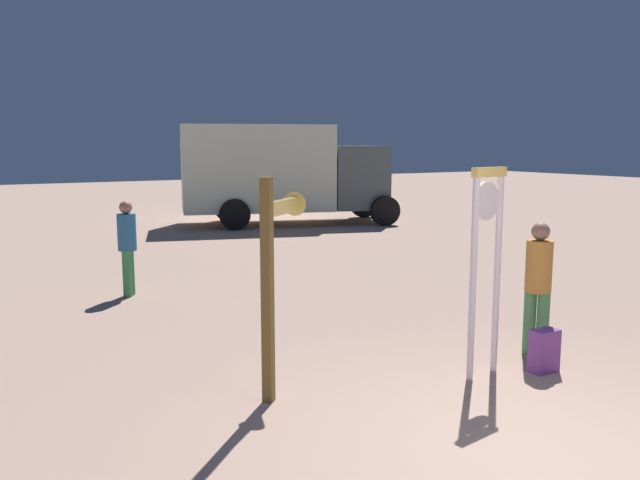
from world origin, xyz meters
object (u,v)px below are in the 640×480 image
Objects in this scene: person_near_clock at (538,282)px; standing_clock at (486,249)px; arrow_sign at (281,248)px; backpack at (544,351)px; box_truck_near at (279,171)px; person_distant at (127,243)px.

standing_clock is at bearing -169.28° from person_near_clock.
standing_clock reaches higher than arrow_sign.
box_truck_near reaches higher than backpack.
person_distant is (-2.42, 5.63, -0.51)m from standing_clock.
person_near_clock reaches higher than person_distant.
person_near_clock is 0.23× the size of box_truck_near.
person_near_clock is at bearing -9.46° from arrow_sign.
standing_clock is 1.17m from person_near_clock.
arrow_sign is 13.74m from box_truck_near.
standing_clock is at bearing 158.65° from backpack.
arrow_sign is 1.37× the size of person_near_clock.
box_truck_near is (6.40, 7.43, 0.77)m from person_distant.
person_distant is (-3.08, 5.89, 0.64)m from backpack.
arrow_sign is 3.13m from backpack.
box_truck_near reaches higher than person_near_clock.
standing_clock is 1.43× the size of person_distant.
arrow_sign is at bearing 160.35° from backpack.
person_near_clock is (1.04, 0.20, -0.50)m from standing_clock.
box_truck_near is at bearing 75.99° from backpack.
person_distant reaches higher than backpack.
backpack is 0.30× the size of person_distant.
standing_clock is 1.03× the size of arrow_sign.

